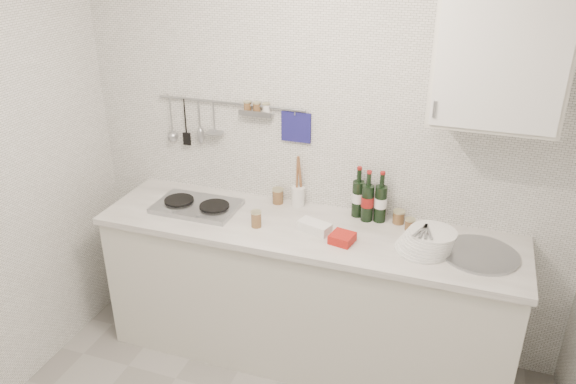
# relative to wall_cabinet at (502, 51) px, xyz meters

# --- Properties ---
(back_wall) EXTENTS (3.00, 0.02, 2.50)m
(back_wall) POSITION_rel_wall_cabinet_xyz_m (-0.90, 0.18, -0.70)
(back_wall) COLOR silver
(back_wall) RESTS_ON floor
(counter) EXTENTS (2.44, 0.64, 0.96)m
(counter) POSITION_rel_wall_cabinet_xyz_m (-0.89, -0.12, -1.52)
(counter) COLOR beige
(counter) RESTS_ON floor
(wall_rail) EXTENTS (0.98, 0.09, 0.34)m
(wall_rail) POSITION_rel_wall_cabinet_xyz_m (-1.50, 0.15, -0.52)
(wall_rail) COLOR #93969B
(wall_rail) RESTS_ON back_wall
(wall_cabinet) EXTENTS (0.60, 0.38, 0.70)m
(wall_cabinet) POSITION_rel_wall_cabinet_xyz_m (0.00, 0.00, 0.00)
(wall_cabinet) COLOR beige
(wall_cabinet) RESTS_ON back_wall
(plate_stack_hob) EXTENTS (0.31, 0.31, 0.02)m
(plate_stack_hob) POSITION_rel_wall_cabinet_xyz_m (-1.59, -0.10, -1.02)
(plate_stack_hob) COLOR teal
(plate_stack_hob) RESTS_ON counter
(plate_stack_sink) EXTENTS (0.32, 0.30, 0.11)m
(plate_stack_sink) POSITION_rel_wall_cabinet_xyz_m (-0.22, -0.15, -0.98)
(plate_stack_sink) COLOR white
(plate_stack_sink) RESTS_ON counter
(wine_bottles) EXTENTS (0.21, 0.11, 0.31)m
(wine_bottles) POSITION_rel_wall_cabinet_xyz_m (-0.59, 0.09, -0.87)
(wine_bottles) COLOR black
(wine_bottles) RESTS_ON counter
(butter_dish) EXTENTS (0.20, 0.14, 0.06)m
(butter_dish) POSITION_rel_wall_cabinet_xyz_m (-0.84, -0.16, -1.00)
(butter_dish) COLOR white
(butter_dish) RESTS_ON counter
(strawberry_punnet) EXTENTS (0.14, 0.14, 0.05)m
(strawberry_punnet) POSITION_rel_wall_cabinet_xyz_m (-0.66, -0.22, -1.00)
(strawberry_punnet) COLOR red
(strawberry_punnet) RESTS_ON counter
(utensil_crock) EXTENTS (0.08, 0.08, 0.33)m
(utensil_crock) POSITION_rel_wall_cabinet_xyz_m (-1.03, 0.13, -0.95)
(utensil_crock) COLOR white
(utensil_crock) RESTS_ON counter
(jar_a) EXTENTS (0.07, 0.07, 0.10)m
(jar_a) POSITION_rel_wall_cabinet_xyz_m (-1.16, 0.12, -0.98)
(jar_a) COLOR brown
(jar_a) RESTS_ON counter
(jar_b) EXTENTS (0.07, 0.07, 0.08)m
(jar_b) POSITION_rel_wall_cabinet_xyz_m (-0.41, 0.10, -0.99)
(jar_b) COLOR brown
(jar_b) RESTS_ON counter
(jar_c) EXTENTS (0.06, 0.06, 0.07)m
(jar_c) POSITION_rel_wall_cabinet_xyz_m (-0.34, 0.04, -0.99)
(jar_c) COLOR brown
(jar_c) RESTS_ON counter
(jar_d) EXTENTS (0.06, 0.06, 0.10)m
(jar_d) POSITION_rel_wall_cabinet_xyz_m (-1.17, -0.21, -0.98)
(jar_d) COLOR brown
(jar_d) RESTS_ON counter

